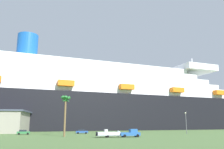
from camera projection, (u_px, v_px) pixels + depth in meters
The scene contains 8 objects.
ground_plane at pixel (104, 132), 105.65m from camera, with size 600.00×600.00×0.00m, color #4C6B38.
cruise_ship at pixel (91, 101), 134.71m from camera, with size 279.13×60.00×54.11m.
pickup_truck at pixel (131, 133), 65.07m from camera, with size 5.64×2.37×2.20m.
small_boat_on_trailer at pixel (111, 134), 63.72m from camera, with size 8.31×2.20×2.15m.
palm_tree at pixel (66, 103), 69.57m from camera, with size 3.11×3.09×11.83m.
street_lamp at pixel (186, 120), 84.10m from camera, with size 0.56×0.56×7.72m.
parked_car_blue_suv at pixel (82, 131), 85.85m from camera, with size 4.49×2.23×1.58m.
parked_car_green_wagon at pixel (23, 132), 79.76m from camera, with size 4.40×2.30×1.58m.
Camera 1 is at (-24.47, -75.98, 3.74)m, focal length 37.58 mm.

